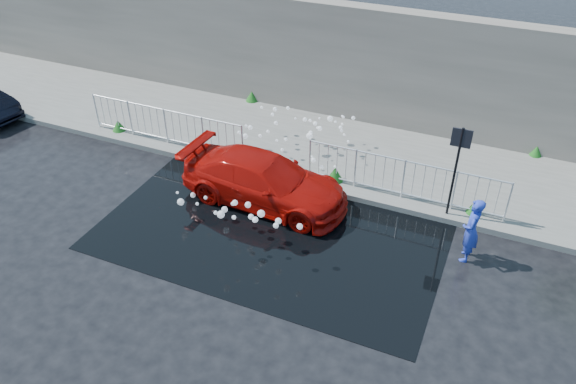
# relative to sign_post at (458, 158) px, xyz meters

# --- Properties ---
(ground) EXTENTS (90.00, 90.00, 0.00)m
(ground) POSITION_rel_sign_post_xyz_m (-4.20, -3.10, -1.72)
(ground) COLOR black
(ground) RESTS_ON ground
(pavement) EXTENTS (30.00, 4.00, 0.15)m
(pavement) POSITION_rel_sign_post_xyz_m (-4.20, 1.90, -1.65)
(pavement) COLOR #5D5E59
(pavement) RESTS_ON ground
(curb) EXTENTS (30.00, 0.25, 0.16)m
(curb) POSITION_rel_sign_post_xyz_m (-4.20, -0.10, -1.64)
(curb) COLOR #5D5E59
(curb) RESTS_ON ground
(retaining_wall) EXTENTS (30.00, 0.60, 3.50)m
(retaining_wall) POSITION_rel_sign_post_xyz_m (-4.20, 4.10, 0.18)
(retaining_wall) COLOR #645C54
(retaining_wall) RESTS_ON pavement
(puddle) EXTENTS (8.00, 5.00, 0.01)m
(puddle) POSITION_rel_sign_post_xyz_m (-3.70, -2.10, -1.72)
(puddle) COLOR black
(puddle) RESTS_ON ground
(sign_post) EXTENTS (0.45, 0.06, 2.50)m
(sign_post) POSITION_rel_sign_post_xyz_m (0.00, 0.00, 0.00)
(sign_post) COLOR black
(sign_post) RESTS_ON ground
(railing_left) EXTENTS (5.05, 0.05, 1.10)m
(railing_left) POSITION_rel_sign_post_xyz_m (-8.20, 0.25, -0.99)
(railing_left) COLOR silver
(railing_left) RESTS_ON pavement
(railing_right) EXTENTS (5.05, 0.05, 1.10)m
(railing_right) POSITION_rel_sign_post_xyz_m (-1.20, 0.25, -0.99)
(railing_right) COLOR silver
(railing_right) RESTS_ON pavement
(weeds) EXTENTS (12.17, 3.93, 0.40)m
(weeds) POSITION_rel_sign_post_xyz_m (-4.29, 1.35, -1.40)
(weeds) COLOR #155018
(weeds) RESTS_ON pavement
(water_spray) EXTENTS (3.52, 5.80, 1.05)m
(water_spray) POSITION_rel_sign_post_xyz_m (-4.41, -0.45, -0.98)
(water_spray) COLOR white
(water_spray) RESTS_ON ground
(red_car) EXTENTS (4.39, 1.97, 1.25)m
(red_car) POSITION_rel_sign_post_xyz_m (-4.38, -1.10, -1.10)
(red_car) COLOR #A30B06
(red_car) RESTS_ON ground
(person) EXTENTS (0.38, 0.57, 1.57)m
(person) POSITION_rel_sign_post_xyz_m (0.67, -1.30, -0.94)
(person) COLOR #2539BD
(person) RESTS_ON ground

